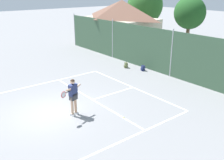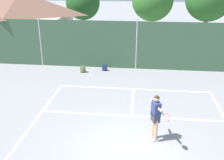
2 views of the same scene
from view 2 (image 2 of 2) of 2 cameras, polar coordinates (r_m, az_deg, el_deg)
ground_plane at (r=9.70m, az=3.51°, el=-15.06°), size 120.00×120.00×0.00m
court_markings at (r=10.22m, az=3.73°, el=-12.89°), size 8.30×11.10×0.01m
chainlink_fence at (r=17.29m, az=5.38°, el=7.48°), size 26.09×0.09×3.31m
clubhouse_building at (r=22.16m, az=-18.72°, el=11.86°), size 7.41×4.73×4.71m
treeline_backdrop at (r=26.29m, az=6.90°, el=16.91°), size 28.68×4.06×6.04m
tennis_player at (r=9.75m, az=9.55°, el=-7.34°), size 0.63×1.34×1.85m
tennis_ball at (r=11.98m, az=17.27°, el=-8.15°), size 0.07×0.07×0.07m
backpack_olive at (r=17.02m, az=-6.37°, el=2.32°), size 0.32×0.31×0.46m
backpack_navy at (r=17.25m, az=-1.66°, el=2.72°), size 0.31×0.29×0.46m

